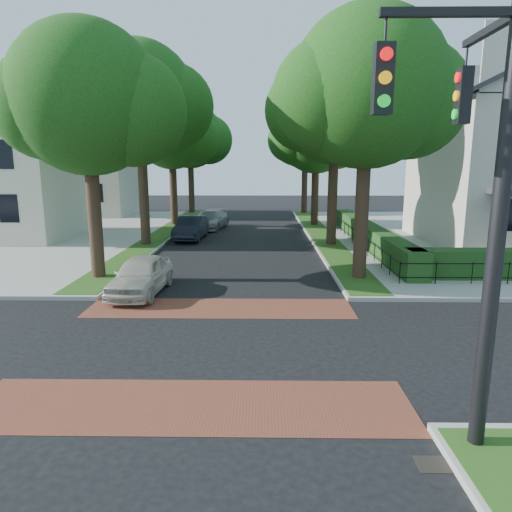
# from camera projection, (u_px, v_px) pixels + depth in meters

# --- Properties ---
(ground) EXTENTS (120.00, 120.00, 0.00)m
(ground) POSITION_uv_depth(u_px,v_px,m) (209.00, 345.00, 12.42)
(ground) COLOR black
(ground) RESTS_ON ground
(crosswalk_far) EXTENTS (9.00, 2.20, 0.01)m
(crosswalk_far) POSITION_uv_depth(u_px,v_px,m) (220.00, 308.00, 15.56)
(crosswalk_far) COLOR brown
(crosswalk_far) RESTS_ON ground
(crosswalk_near) EXTENTS (9.00, 2.20, 0.01)m
(crosswalk_near) POSITION_uv_depth(u_px,v_px,m) (191.00, 405.00, 9.29)
(crosswalk_near) COLOR brown
(crosswalk_near) RESTS_ON ground
(storm_drain) EXTENTS (0.65, 0.45, 0.01)m
(storm_drain) POSITION_uv_depth(u_px,v_px,m) (436.00, 464.00, 7.46)
(storm_drain) COLOR black
(storm_drain) RESTS_ON ground
(grass_strip_ne) EXTENTS (1.60, 29.80, 0.02)m
(grass_strip_ne) POSITION_uv_depth(u_px,v_px,m) (321.00, 234.00, 31.03)
(grass_strip_ne) COLOR #214513
(grass_strip_ne) RESTS_ON sidewalk_ne
(grass_strip_nw) EXTENTS (1.60, 29.80, 0.02)m
(grass_strip_nw) POSITION_uv_depth(u_px,v_px,m) (163.00, 233.00, 31.19)
(grass_strip_nw) COLOR #214513
(grass_strip_nw) RESTS_ON sidewalk_nw
(tree_right_near) EXTENTS (7.75, 6.67, 10.66)m
(tree_right_near) POSITION_uv_depth(u_px,v_px,m) (369.00, 92.00, 17.92)
(tree_right_near) COLOR black
(tree_right_near) RESTS_ON sidewalk_ne
(tree_right_mid) EXTENTS (8.25, 7.09, 11.22)m
(tree_right_mid) POSITION_uv_depth(u_px,v_px,m) (337.00, 107.00, 25.70)
(tree_right_mid) COLOR black
(tree_right_mid) RESTS_ON sidewalk_ne
(tree_right_far) EXTENTS (7.25, 6.23, 9.74)m
(tree_right_far) POSITION_uv_depth(u_px,v_px,m) (317.00, 136.00, 34.71)
(tree_right_far) COLOR black
(tree_right_far) RESTS_ON sidewalk_ne
(tree_right_back) EXTENTS (7.50, 6.45, 10.20)m
(tree_right_back) POSITION_uv_depth(u_px,v_px,m) (306.00, 138.00, 43.47)
(tree_right_back) COLOR black
(tree_right_back) RESTS_ON sidewalk_ne
(tree_left_near) EXTENTS (7.50, 6.45, 10.20)m
(tree_left_near) POSITION_uv_depth(u_px,v_px,m) (91.00, 102.00, 18.14)
(tree_left_near) COLOR black
(tree_left_near) RESTS_ON sidewalk_nw
(tree_left_mid) EXTENTS (8.00, 6.88, 11.48)m
(tree_left_mid) POSITION_uv_depth(u_px,v_px,m) (142.00, 101.00, 25.78)
(tree_left_mid) COLOR black
(tree_left_mid) RESTS_ON sidewalk_nw
(tree_left_far) EXTENTS (7.00, 6.02, 9.86)m
(tree_left_far) POSITION_uv_depth(u_px,v_px,m) (173.00, 133.00, 34.82)
(tree_left_far) COLOR black
(tree_left_far) RESTS_ON sidewalk_nw
(tree_left_back) EXTENTS (7.75, 6.66, 10.44)m
(tree_left_back) POSITION_uv_depth(u_px,v_px,m) (191.00, 136.00, 43.60)
(tree_left_back) COLOR black
(tree_left_back) RESTS_ON sidewalk_nw
(hedge_main_road) EXTENTS (1.00, 18.00, 1.20)m
(hedge_main_road) POSITION_uv_depth(u_px,v_px,m) (369.00, 234.00, 26.87)
(hedge_main_road) COLOR #143B14
(hedge_main_road) RESTS_ON sidewalk_ne
(fence_main_road) EXTENTS (0.06, 18.00, 0.90)m
(fence_main_road) POSITION_uv_depth(u_px,v_px,m) (355.00, 237.00, 26.91)
(fence_main_road) COLOR black
(fence_main_road) RESTS_ON sidewalk_ne
(house_left_far) EXTENTS (10.00, 9.00, 10.14)m
(house_left_far) POSITION_uv_depth(u_px,v_px,m) (83.00, 162.00, 43.00)
(house_left_far) COLOR beige
(house_left_far) RESTS_ON sidewalk_nw
(traffic_signal) EXTENTS (2.17, 2.00, 8.00)m
(traffic_signal) POSITION_uv_depth(u_px,v_px,m) (484.00, 172.00, 7.09)
(traffic_signal) COLOR black
(traffic_signal) RESTS_ON sidewalk_se
(parked_car_front) EXTENTS (1.93, 4.28, 1.43)m
(parked_car_front) POSITION_uv_depth(u_px,v_px,m) (141.00, 275.00, 17.23)
(parked_car_front) COLOR beige
(parked_car_front) RESTS_ON ground
(parked_car_middle) EXTENTS (1.84, 4.63, 1.50)m
(parked_car_middle) POSITION_uv_depth(u_px,v_px,m) (191.00, 228.00, 29.64)
(parked_car_middle) COLOR black
(parked_car_middle) RESTS_ON ground
(parked_car_rear) EXTENTS (2.69, 5.05, 1.39)m
(parked_car_rear) POSITION_uv_depth(u_px,v_px,m) (211.00, 220.00, 34.48)
(parked_car_rear) COLOR gray
(parked_car_rear) RESTS_ON ground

